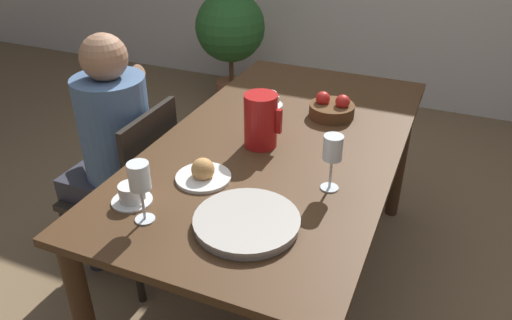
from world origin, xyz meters
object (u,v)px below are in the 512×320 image
Objects in this scene: wine_glass_juice at (140,180)px; serving_tray at (247,222)px; potted_plant at (230,33)px; wine_glass_water at (333,150)px; red_pitcher at (261,120)px; teacup_near_person at (131,195)px; fruit_bowl at (332,109)px; bread_plate at (203,173)px; person_seated at (111,141)px; teacup_across at (268,100)px; chair_person_side at (133,190)px.

serving_tray is (0.30, 0.09, -0.13)m from wine_glass_juice.
wine_glass_water is at bearing -56.53° from potted_plant.
teacup_near_person is (-0.24, -0.52, -0.08)m from red_pitcher.
wine_glass_juice reaches higher than teacup_near_person.
bread_plate is at bearing -112.31° from fruit_bowl.
bread_plate is 0.99× the size of fruit_bowl.
person_seated reaches higher than potted_plant.
teacup_near_person is 0.89m from teacup_across.
chair_person_side is at bearing -137.00° from teacup_across.
wine_glass_water is at bearing -75.09° from fruit_bowl.
chair_person_side is 6.51× the size of teacup_across.
teacup_near_person is at bearing -71.73° from potted_plant.
serving_tray is 1.66× the size of fruit_bowl.
person_seated reaches higher than red_pitcher.
wine_glass_juice is at bearing -34.96° from teacup_near_person.
teacup_near_person is 0.40m from serving_tray.
teacup_across is (-0.11, 0.36, -0.08)m from red_pitcher.
serving_tray is (0.16, -0.49, -0.09)m from red_pitcher.
wine_glass_water reaches higher than potted_plant.
chair_person_side is at bearing -96.06° from person_seated.
chair_person_side is 6.51× the size of teacup_near_person.
chair_person_side is at bearing 151.36° from serving_tray.
teacup_near_person is at bearing -175.74° from serving_tray.
wine_glass_juice is at bearing -162.55° from serving_tray.
person_seated is 5.78× the size of wine_glass_juice.
serving_tray is (0.74, -0.41, 0.33)m from chair_person_side.
teacup_near_person is at bearing -98.19° from teacup_across.
fruit_bowl is 1.93m from potted_plant.
red_pitcher reaches higher than teacup_near_person.
wine_glass_water is 0.62m from wine_glass_juice.
bread_plate is (0.05, 0.28, -0.12)m from wine_glass_juice.
chair_person_side is at bearing -77.35° from potted_plant.
red_pitcher is 1.05× the size of wine_glass_juice.
red_pitcher is at bearing -83.59° from person_seated.
person_seated is 0.64m from bread_plate.
wine_glass_water is (0.33, -0.19, 0.04)m from red_pitcher.
teacup_near_person is 0.26m from bread_plate.
teacup_near_person is (-0.09, 0.07, -0.12)m from wine_glass_juice.
person_seated is at bearing 134.27° from teacup_near_person.
teacup_across is 0.68× the size of bread_plate.
bread_plate is at bearing -106.14° from red_pitcher.
wine_glass_water is at bearing 15.17° from bread_plate.
serving_tray is 0.31m from bread_plate.
teacup_near_person is (0.43, -0.44, 0.11)m from person_seated.
person_seated reaches higher than wine_glass_water.
bread_plate is at bearing -164.83° from wine_glass_water.
potted_plant is (-1.35, 2.05, -0.31)m from wine_glass_water.
wine_glass_juice reaches higher than potted_plant.
red_pitcher is 0.23× the size of potted_plant.
wine_glass_juice is 1.52× the size of teacup_near_person.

